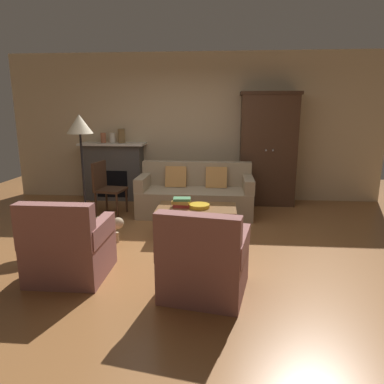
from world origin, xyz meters
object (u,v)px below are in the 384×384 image
at_px(mantel_vase_bronze, 122,136).
at_px(book_stack, 182,202).
at_px(coffee_table, 197,211).
at_px(mantel_vase_cream, 112,138).
at_px(floor_lamp, 80,131).
at_px(armchair_near_left, 69,249).
at_px(armchair_near_right, 204,263).
at_px(side_chair_wooden, 106,185).
at_px(fireplace, 114,171).
at_px(mantel_vase_terracotta, 103,138).
at_px(dog, 109,224).
at_px(fruit_bowl, 199,206).
at_px(couch, 195,196).

bearing_deg(mantel_vase_bronze, book_stack, -55.01).
relative_size(coffee_table, mantel_vase_bronze, 4.07).
relative_size(mantel_vase_cream, floor_lamp, 0.11).
height_order(coffee_table, mantel_vase_cream, mantel_vase_cream).
distance_m(armchair_near_left, armchair_near_right, 1.46).
distance_m(side_chair_wooden, floor_lamp, 1.30).
bearing_deg(fireplace, floor_lamp, -85.76).
bearing_deg(mantel_vase_bronze, coffee_table, -50.85).
bearing_deg(mantel_vase_terracotta, floor_lamp, -80.41).
bearing_deg(book_stack, side_chair_wooden, 145.97).
bearing_deg(mantel_vase_cream, book_stack, -51.64).
distance_m(coffee_table, floor_lamp, 1.96).
distance_m(armchair_near_right, dog, 1.86).
xyz_separation_m(armchair_near_right, floor_lamp, (-1.81, 1.67, 1.14)).
xyz_separation_m(fruit_bowl, side_chair_wooden, (-1.64, 0.97, 0.07)).
bearing_deg(coffee_table, couch, 95.19).
height_order(fruit_bowl, side_chair_wooden, side_chair_wooden).
distance_m(mantel_vase_bronze, dog, 2.55).
height_order(book_stack, floor_lamp, floor_lamp).
height_order(side_chair_wooden, floor_lamp, floor_lamp).
bearing_deg(mantel_vase_terracotta, side_chair_wooden, -71.44).
distance_m(coffee_table, fruit_bowl, 0.10).
height_order(armchair_near_left, side_chair_wooden, side_chair_wooden).
relative_size(book_stack, armchair_near_left, 0.30).
bearing_deg(floor_lamp, mantel_vase_cream, 94.28).
xyz_separation_m(fireplace, mantel_vase_cream, (0.00, -0.02, 0.65)).
xyz_separation_m(mantel_vase_cream, floor_lamp, (0.14, -1.91, 0.24)).
relative_size(couch, coffee_table, 1.75).
bearing_deg(book_stack, armchair_near_right, -76.17).
distance_m(armchair_near_left, dog, 1.05).
height_order(coffee_table, side_chair_wooden, side_chair_wooden).
xyz_separation_m(couch, armchair_near_left, (-1.15, -2.48, -0.00)).
distance_m(coffee_table, book_stack, 0.24).
height_order(mantel_vase_terracotta, mantel_vase_cream, mantel_vase_terracotta).
bearing_deg(armchair_near_left, dog, 84.68).
bearing_deg(side_chair_wooden, floor_lamp, -91.40).
bearing_deg(dog, mantel_vase_bronze, 100.66).
bearing_deg(couch, coffee_table, -84.81).
height_order(couch, floor_lamp, floor_lamp).
distance_m(fireplace, floor_lamp, 2.13).
height_order(armchair_near_left, dog, armchair_near_left).
xyz_separation_m(couch, armchair_near_right, (0.29, -2.71, -0.00)).
height_order(fruit_bowl, mantel_vase_bronze, mantel_vase_bronze).
relative_size(book_stack, dog, 0.55).
distance_m(side_chair_wooden, dog, 1.38).
distance_m(armchair_near_right, side_chair_wooden, 3.13).
xyz_separation_m(mantel_vase_cream, side_chair_wooden, (0.16, -1.03, -0.70)).
height_order(armchair_near_right, floor_lamp, floor_lamp).
distance_m(fireplace, couch, 1.91).
xyz_separation_m(coffee_table, armchair_near_left, (-1.25, -1.40, -0.05)).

